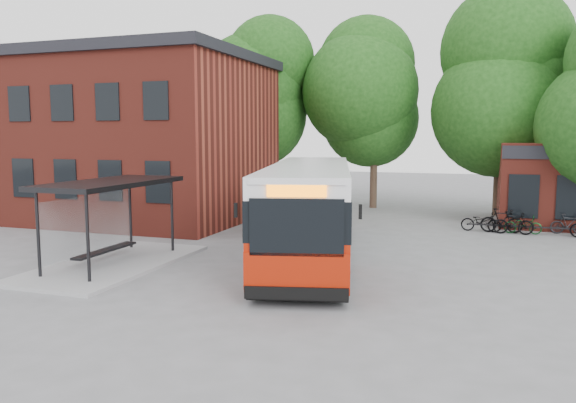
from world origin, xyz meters
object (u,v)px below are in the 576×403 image
(bus_shelter, at_px, (112,223))
(bicycle_0, at_px, (481,222))
(bicycle_3, at_px, (513,223))
(bicycle_5, at_px, (569,224))
(city_bus, at_px, (310,210))
(bicycle_1, at_px, (502,221))
(bicycle_2, at_px, (523,225))

(bus_shelter, relative_size, bicycle_0, 3.98)
(bicycle_3, bearing_deg, bicycle_5, -71.42)
(bicycle_5, bearing_deg, bicycle_0, 100.91)
(bicycle_5, bearing_deg, bicycle_3, 112.56)
(city_bus, height_order, bicycle_3, city_bus)
(bicycle_0, relative_size, bicycle_3, 1.03)
(bicycle_1, bearing_deg, bicycle_5, -83.36)
(bicycle_3, relative_size, bicycle_5, 1.14)
(bicycle_1, height_order, bicycle_2, bicycle_1)
(city_bus, bearing_deg, bicycle_2, 30.08)
(bicycle_2, relative_size, bicycle_3, 0.93)
(bus_shelter, relative_size, bicycle_3, 4.10)
(city_bus, xyz_separation_m, bicycle_5, (9.59, 7.89, -1.21))
(bicycle_3, distance_m, bicycle_5, 2.46)
(bicycle_0, bearing_deg, bus_shelter, 138.31)
(bicycle_1, bearing_deg, bicycle_0, 84.01)
(bicycle_1, bearing_deg, bicycle_3, -125.26)
(city_bus, bearing_deg, bicycle_5, 25.69)
(bus_shelter, relative_size, bicycle_1, 3.83)
(bus_shelter, distance_m, city_bus, 6.90)
(bicycle_2, xyz_separation_m, bicycle_3, (-0.41, -0.30, 0.10))
(bicycle_1, relative_size, bicycle_5, 1.22)
(bicycle_1, relative_size, bicycle_2, 1.15)
(bicycle_0, height_order, bicycle_5, bicycle_0)
(bicycle_0, distance_m, bicycle_5, 3.71)
(bus_shelter, distance_m, bicycle_1, 16.81)
(bicycle_1, distance_m, bicycle_2, 0.90)
(bus_shelter, xyz_separation_m, bicycle_0, (11.71, 11.15, -0.99))
(city_bus, distance_m, bicycle_5, 12.48)
(bicycle_5, bearing_deg, bus_shelter, 130.42)
(bicycle_0, bearing_deg, city_bus, 146.11)
(bicycle_0, distance_m, bicycle_1, 0.88)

